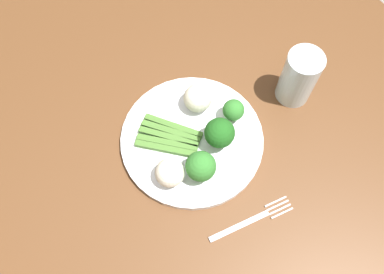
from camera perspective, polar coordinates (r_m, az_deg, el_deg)
name	(u,v)px	position (r m, az deg, el deg)	size (l,w,h in m)	color
ground_plane	(207,226)	(1.49, 2.22, -12.66)	(6.00, 6.00, 0.02)	gray
dining_table	(218,165)	(0.87, 3.73, -4.03)	(1.25, 1.08, 0.73)	brown
plate	(192,140)	(0.78, 0.00, -0.38)	(0.28, 0.28, 0.01)	white
asparagus_bundle	(169,137)	(0.77, -3.31, -0.07)	(0.13, 0.12, 0.01)	#47752D
broccoli_front	(201,166)	(0.71, 1.27, -4.27)	(0.06, 0.06, 0.07)	#609E3D
broccoli_near_center	(219,134)	(0.74, 3.87, 0.48)	(0.06, 0.06, 0.07)	#4C7F2B
broccoli_back_right	(233,110)	(0.77, 6.00, 3.85)	(0.04, 0.04, 0.05)	#609E3D
cauliflower_mid	(198,98)	(0.78, 0.84, 5.63)	(0.06, 0.06, 0.06)	silver
cauliflower_near_fork	(170,173)	(0.72, -3.20, -5.18)	(0.05, 0.05, 0.05)	white
fork	(252,220)	(0.75, 8.60, -11.78)	(0.05, 0.17, 0.00)	silver
water_glass	(299,77)	(0.81, 15.14, 8.30)	(0.07, 0.07, 0.12)	silver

